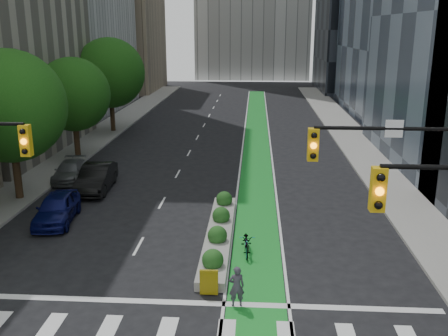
# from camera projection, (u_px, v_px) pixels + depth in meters

# --- Properties ---
(ground) EXTENTS (160.00, 160.00, 0.00)m
(ground) POSITION_uv_depth(u_px,v_px,m) (170.00, 321.00, 17.36)
(ground) COLOR black
(ground) RESTS_ON ground
(sidewalk_left) EXTENTS (3.60, 90.00, 0.15)m
(sidewalk_left) POSITION_uv_depth(u_px,v_px,m) (81.00, 148.00, 42.07)
(sidewalk_left) COLOR gray
(sidewalk_left) RESTS_ON ground
(sidewalk_right) EXTENTS (3.60, 90.00, 0.15)m
(sidewalk_right) POSITION_uv_depth(u_px,v_px,m) (365.00, 152.00, 40.63)
(sidewalk_right) COLOR gray
(sidewalk_right) RESTS_ON ground
(bike_lane_paint) EXTENTS (2.20, 70.00, 0.01)m
(bike_lane_paint) POSITION_uv_depth(u_px,v_px,m) (257.00, 138.00, 45.99)
(bike_lane_paint) COLOR #188828
(bike_lane_paint) RESTS_ON ground
(building_tan_far) EXTENTS (14.00, 16.00, 26.00)m
(building_tan_far) POSITION_uv_depth(u_px,v_px,m) (112.00, 7.00, 78.45)
(building_tan_far) COLOR tan
(building_tan_far) RESTS_ON ground
(building_dark_end) EXTENTS (14.00, 18.00, 28.00)m
(building_dark_end) POSITION_uv_depth(u_px,v_px,m) (368.00, 0.00, 77.65)
(building_dark_end) COLOR black
(building_dark_end) RESTS_ON ground
(tree_mid) EXTENTS (6.40, 6.40, 8.78)m
(tree_mid) POSITION_uv_depth(u_px,v_px,m) (9.00, 106.00, 28.05)
(tree_mid) COLOR black
(tree_mid) RESTS_ON ground
(tree_midfar) EXTENTS (5.60, 5.60, 7.76)m
(tree_midfar) POSITION_uv_depth(u_px,v_px,m) (73.00, 94.00, 37.82)
(tree_midfar) COLOR black
(tree_midfar) RESTS_ON ground
(tree_far) EXTENTS (6.60, 6.60, 9.00)m
(tree_far) POSITION_uv_depth(u_px,v_px,m) (110.00, 73.00, 47.22)
(tree_far) COLOR black
(tree_far) RESTS_ON ground
(signal_right) EXTENTS (5.82, 0.51, 7.20)m
(signal_right) POSITION_uv_depth(u_px,v_px,m) (436.00, 191.00, 15.97)
(signal_right) COLOR black
(signal_right) RESTS_ON ground
(median_planter) EXTENTS (1.20, 10.26, 1.10)m
(median_planter) POSITION_uv_depth(u_px,v_px,m) (219.00, 232.00, 23.94)
(median_planter) COLOR gray
(median_planter) RESTS_ON ground
(bicycle) EXTENTS (0.79, 1.99, 1.03)m
(bicycle) POSITION_uv_depth(u_px,v_px,m) (247.00, 243.00, 22.41)
(bicycle) COLOR gray
(bicycle) RESTS_ON ground
(cyclist) EXTENTS (0.64, 0.48, 1.59)m
(cyclist) POSITION_uv_depth(u_px,v_px,m) (237.00, 286.00, 18.08)
(cyclist) COLOR #3C3844
(cyclist) RESTS_ON ground
(parked_car_left_near) EXTENTS (2.33, 4.65, 1.52)m
(parked_car_left_near) POSITION_uv_depth(u_px,v_px,m) (57.00, 208.00, 26.01)
(parked_car_left_near) COLOR #0D114F
(parked_car_left_near) RESTS_ON ground
(parked_car_left_mid) EXTENTS (2.03, 5.02, 1.62)m
(parked_car_left_mid) POSITION_uv_depth(u_px,v_px,m) (96.00, 178.00, 31.10)
(parked_car_left_mid) COLOR black
(parked_car_left_mid) RESTS_ON ground
(parked_car_left_far) EXTENTS (2.22, 4.40, 1.22)m
(parked_car_left_far) POSITION_uv_depth(u_px,v_px,m) (69.00, 171.00, 33.30)
(parked_car_left_far) COLOR #545759
(parked_car_left_far) RESTS_ON ground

